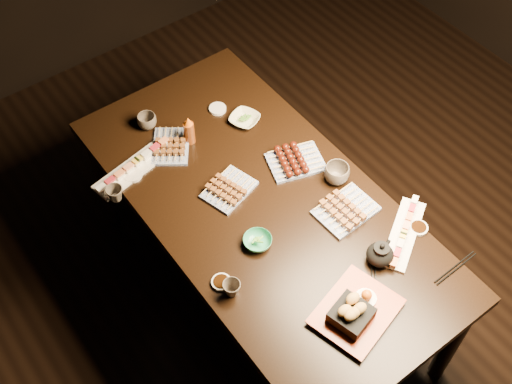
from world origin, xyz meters
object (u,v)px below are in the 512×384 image
Objects in this scene: yakitori_plate_right at (346,207)px; condiment_bottle at (189,130)px; sushi_platter_far at (134,166)px; teacup_far_left at (115,194)px; yakitori_plate_center at (229,187)px; teacup_mid_right at (337,174)px; teacup_far_right at (147,121)px; tempura_tray at (358,306)px; teacup_near_left at (232,289)px; sushi_platter_near at (404,232)px; yakitori_plate_left at (171,143)px; dining_table at (262,250)px; edamame_bowl_green at (258,241)px; edamame_bowl_cream at (245,119)px; teapot at (380,253)px.

yakitori_plate_right is 0.78m from condiment_bottle.
teacup_far_left is at bearing 22.96° from sushi_platter_far.
yakitori_plate_center is 0.34m from condiment_bottle.
teacup_mid_right is 0.90m from teacup_far_right.
tempura_tray reaches higher than teacup_near_left.
yakitori_plate_left is (-0.50, 0.96, 0.01)m from sushi_platter_near.
sushi_platter_near is 1.63× the size of yakitori_plate_left.
tempura_tray is (-0.03, -0.62, 0.43)m from dining_table.
teacup_near_left reaches higher than yakitori_plate_center.
teacup_far_right is at bearing 81.24° from tempura_tray.
yakitori_plate_center is at bearing 108.31° from dining_table.
edamame_bowl_cream is at bearing 58.31° from edamame_bowl_green.
sushi_platter_near is at bearing -66.58° from yakitori_plate_right.
teacup_far_left reaches higher than dining_table.
sushi_platter_far is 1.26× the size of tempura_tray.
teacup_far_left reaches higher than yakitori_plate_right.
dining_table is 0.71m from sushi_platter_near.
yakitori_plate_right is 1.91× the size of teapot.
dining_table is 4.61× the size of sushi_platter_far.
sushi_platter_near reaches higher than edamame_bowl_cream.
teacup_far_left reaches higher than yakitori_plate_left.
teacup_far_left is 1.12m from teapot.
sushi_platter_near is 1.25m from teacup_far_right.
teacup_far_right is at bearing 92.24° from dining_table.
edamame_bowl_green is at bearing -144.81° from dining_table.
teacup_mid_right is (0.33, -0.09, 0.42)m from dining_table.
yakitori_plate_right is at bearing -65.72° from teacup_far_right.
teacup_near_left reaches higher than edamame_bowl_cream.
yakitori_plate_right reaches higher than yakitori_plate_left.
edamame_bowl_green is 0.47m from teacup_mid_right.
tempura_tray is 1.29m from teacup_far_right.
sushi_platter_near is 4.02× the size of teacup_far_right.
sushi_platter_far reaches higher than edamame_bowl_cream.
yakitori_plate_center is 0.48m from teacup_far_left.
teacup_near_left is at bearing -101.38° from teacup_far_right.
dining_table is 0.53m from yakitori_plate_right.
condiment_bottle is at bearing 87.35° from teapot.
sushi_platter_far is 0.29m from condiment_bottle.
teacup_far_left reaches higher than sushi_platter_far.
sushi_platter_far is at bearing 178.42° from condiment_bottle.
sushi_platter_far is 1.12m from teapot.
teacup_far_left is at bearing 129.90° from dining_table.
yakitori_plate_right is at bearing -87.08° from edamame_bowl_cream.
tempura_tray is (-0.25, -1.04, 0.04)m from edamame_bowl_cream.
teacup_far_left is (-0.70, -0.04, 0.02)m from edamame_bowl_cream.
dining_table is 20.27× the size of teacup_far_right.
edamame_bowl_green is 0.48m from tempura_tray.
yakitori_plate_center is 1.43× the size of condiment_bottle.
sushi_platter_near is 2.38× the size of condiment_bottle.
edamame_bowl_cream is at bearing 90.05° from yakitori_plate_right.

